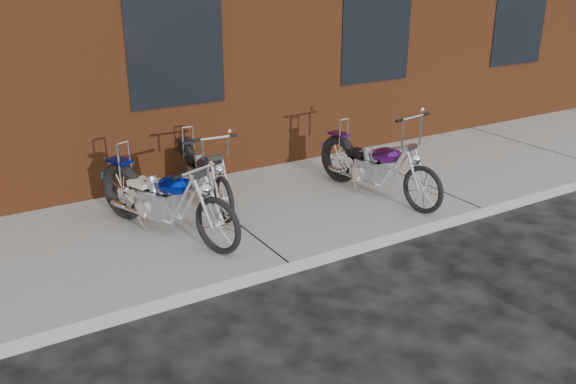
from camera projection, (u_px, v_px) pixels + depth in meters
ground at (289, 275)px, 6.70m from camera, size 120.00×120.00×0.00m
sidewalk at (229, 222)px, 7.87m from camera, size 22.00×3.00×0.15m
chopper_purple at (375, 168)px, 8.41m from camera, size 0.59×2.21×1.24m
chopper_blue at (164, 201)px, 7.21m from camera, size 0.98×2.22×1.02m
chopper_third at (203, 175)px, 8.19m from camera, size 0.51×2.08×1.06m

